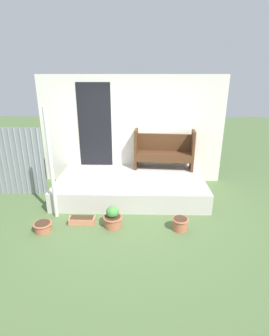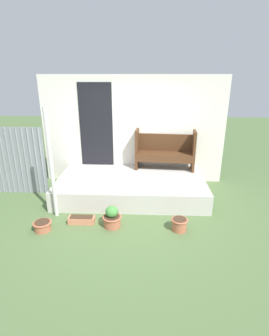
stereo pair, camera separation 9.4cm
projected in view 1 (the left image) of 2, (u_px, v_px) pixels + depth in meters
The scene contains 9 objects.
ground_plane at pixel (128, 215), 5.17m from camera, with size 24.00×24.00×0.00m, color #516B3D.
porch_slab at pixel (131, 187), 5.92m from camera, with size 3.25×1.75×0.42m.
house_wall at pixel (130, 130), 6.39m from camera, with size 4.45×0.08×2.60m.
support_post at pixel (51, 165), 4.76m from camera, with size 0.07×0.07×2.10m.
bench at pixel (164, 149), 6.28m from camera, with size 1.43×0.51×0.96m.
flower_pot_left at pixel (43, 226), 4.60m from camera, with size 0.33×0.33×0.17m.
flower_pot_middle at pixel (113, 218), 4.72m from camera, with size 0.35×0.35×0.40m.
flower_pot_right at pixel (180, 223), 4.63m from camera, with size 0.29×0.29×0.23m.
planter_box_rect at pixel (82, 220), 4.85m from camera, with size 0.48×0.18×0.13m.
Camera 1 is at (0.24, -4.53, 2.65)m, focal length 28.00 mm.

